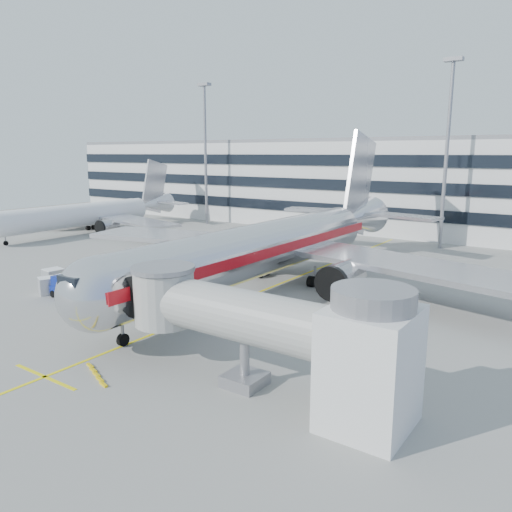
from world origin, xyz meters
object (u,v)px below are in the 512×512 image
Objects in this scene: main_jet at (276,244)px; cargo_container_left at (54,278)px; belt_loader at (131,294)px; cargo_container_front at (48,286)px; ramp_worker at (103,283)px; cargo_container_right at (69,283)px; baggage_tug at (64,288)px.

cargo_container_left is (-18.02, -13.17, -3.32)m from main_jet.
belt_loader is 8.85m from cargo_container_front.
belt_loader reaches higher than ramp_worker.
cargo_container_right reaches higher than cargo_container_left.
main_jet is at bearing 42.91° from cargo_container_front.
ramp_worker is (2.70, 1.81, 0.00)m from cargo_container_right.
belt_loader is 2.50× the size of cargo_container_left.
cargo_container_front is (1.84, -1.87, -0.11)m from cargo_container_left.
main_jet is 17.22m from ramp_worker.
main_jet is 10.54× the size of belt_loader.
belt_loader is at bearing 6.15° from cargo_container_left.
belt_loader is 6.72m from baggage_tug.
cargo_container_right is at bearing -161.25° from ramp_worker.
belt_loader is 10.23m from cargo_container_left.
cargo_container_left is 2.63m from cargo_container_front.
belt_loader is 4.26m from ramp_worker.
baggage_tug is at bearing -21.52° from cargo_container_left.
belt_loader is at bearing 19.60° from cargo_container_front.
baggage_tug is 1.41× the size of ramp_worker.
baggage_tug reaches higher than cargo_container_left.
main_jet is at bearing 56.98° from belt_loader.
main_jet is 26.88× the size of ramp_worker.
ramp_worker is at bearing 12.89° from cargo_container_left.
cargo_container_right is at bearing -137.37° from main_jet.
cargo_container_front is 5.21m from ramp_worker.
ramp_worker is (-4.24, 0.26, 0.30)m from belt_loader.
main_jet is 22.57m from cargo_container_left.
ramp_worker is at bearing 38.29° from cargo_container_front.
cargo_container_left is (-10.17, -1.10, 0.28)m from belt_loader.
main_jet reaches higher than baggage_tug.
cargo_container_right is (-0.79, 1.13, 0.08)m from baggage_tug.
cargo_container_front is (-2.17, -0.29, -0.06)m from baggage_tug.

